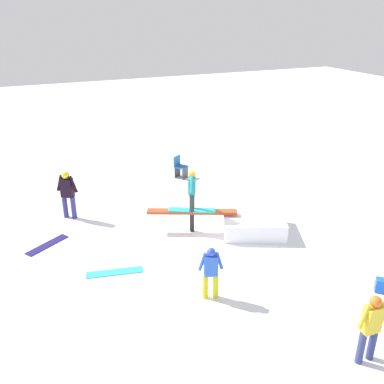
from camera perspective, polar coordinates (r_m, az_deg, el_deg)
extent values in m
plane|color=white|center=(13.08, 0.00, -5.22)|extent=(60.00, 60.00, 0.00)
cylinder|color=black|center=(12.93, 0.00, -4.02)|extent=(0.14, 0.14, 0.62)
cube|color=#A53F1E|center=(12.77, 0.00, -2.64)|extent=(2.55, 1.37, 0.08)
cube|color=white|center=(13.05, 8.16, -4.19)|extent=(2.26, 2.11, 0.55)
cube|color=#24BFC7|center=(12.75, 0.00, -2.41)|extent=(1.38, 0.88, 0.03)
cylinder|color=#293235|center=(12.75, 0.03, -1.04)|extent=(0.14, 0.14, 0.53)
cylinder|color=#293235|center=(12.51, -0.03, -1.53)|extent=(0.14, 0.14, 0.53)
cube|color=teal|center=(12.43, 0.00, 0.87)|extent=(0.33, 0.39, 0.50)
cylinder|color=teal|center=(12.58, 0.05, 1.71)|extent=(0.22, 0.32, 0.46)
cylinder|color=teal|center=(12.19, -0.06, 0.98)|extent=(0.22, 0.32, 0.46)
sphere|color=orange|center=(12.29, 0.00, 2.41)|extent=(0.21, 0.21, 0.21)
cylinder|color=yellow|center=(10.16, 1.78, -12.46)|extent=(0.13, 0.13, 0.63)
cylinder|color=yellow|center=(10.19, 3.16, -12.37)|extent=(0.13, 0.13, 0.63)
cube|color=blue|center=(9.85, 2.53, -9.74)|extent=(0.35, 0.27, 0.50)
cylinder|color=blue|center=(9.77, 1.40, -9.26)|extent=(0.21, 0.13, 0.45)
cylinder|color=blue|center=(9.82, 3.67, -9.11)|extent=(0.21, 0.13, 0.45)
sphere|color=blue|center=(9.66, 2.57, -8.00)|extent=(0.20, 0.20, 0.20)
cylinder|color=navy|center=(9.32, 22.87, -18.15)|extent=(0.14, 0.14, 0.71)
cylinder|color=navy|center=(9.17, 21.60, -18.73)|extent=(0.14, 0.14, 0.71)
cube|color=gold|center=(8.85, 22.88, -15.32)|extent=(0.35, 0.22, 0.56)
cylinder|color=gold|center=(8.91, 24.04, -14.23)|extent=(0.21, 0.09, 0.50)
cylinder|color=gold|center=(8.64, 21.96, -15.12)|extent=(0.21, 0.09, 0.50)
sphere|color=orange|center=(8.62, 23.30, -13.27)|extent=(0.22, 0.22, 0.22)
cylinder|color=navy|center=(14.21, -15.51, -2.00)|extent=(0.16, 0.16, 0.75)
cylinder|color=navy|center=(14.35, -16.55, -1.88)|extent=(0.16, 0.16, 0.75)
cube|color=black|center=(14.02, -16.34, 0.57)|extent=(0.44, 0.41, 0.61)
cylinder|color=black|center=(13.85, -15.55, 1.00)|extent=(0.26, 0.23, 0.55)
cylinder|color=black|center=(14.08, -17.24, 1.16)|extent=(0.26, 0.23, 0.55)
sphere|color=yellow|center=(13.86, -16.53, 2.19)|extent=(0.24, 0.24, 0.24)
cube|color=#31B6CD|center=(11.34, -10.28, -10.48)|extent=(1.46, 0.57, 0.02)
cube|color=navy|center=(13.01, -18.75, -6.70)|extent=(1.27, 0.96, 0.02)
cube|color=#3F3F44|center=(16.96, -0.93, 2.51)|extent=(0.34, 0.25, 0.44)
cube|color=#3F3F44|center=(17.14, -1.95, 2.73)|extent=(0.34, 0.25, 0.44)
cube|color=#2563A7|center=(16.97, -1.45, 3.38)|extent=(0.61, 0.61, 0.04)
cube|color=#2563A7|center=(16.99, -2.03, 4.20)|extent=(0.38, 0.28, 0.40)
cube|color=blue|center=(11.37, 24.01, -11.33)|extent=(0.37, 0.36, 0.34)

